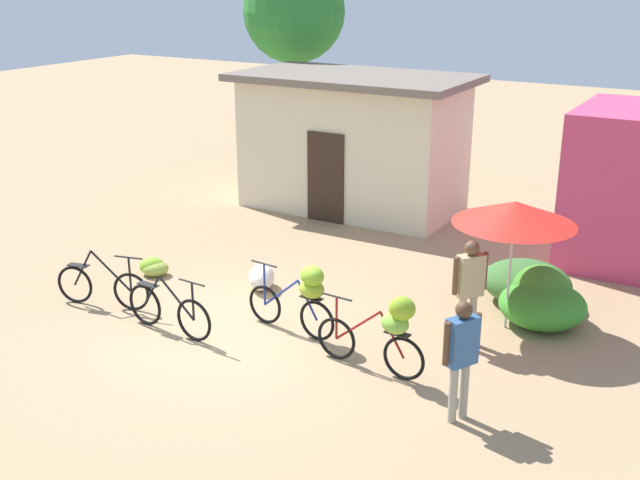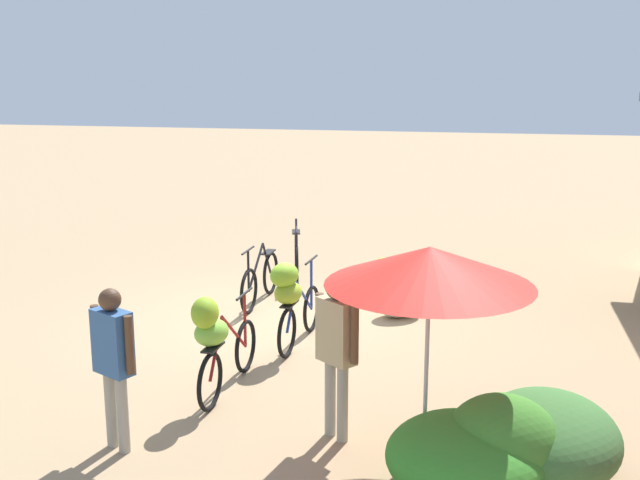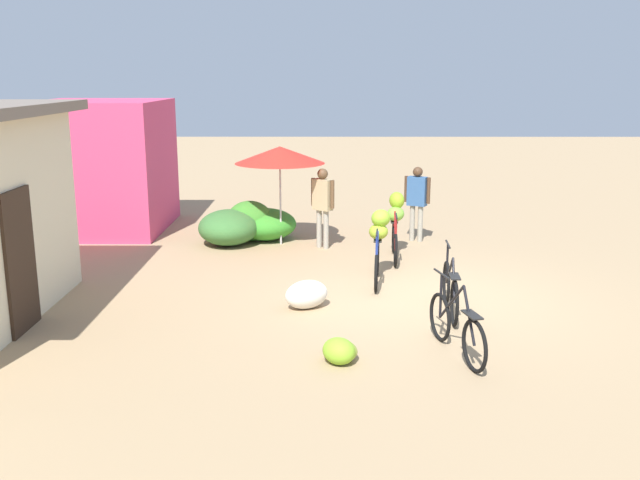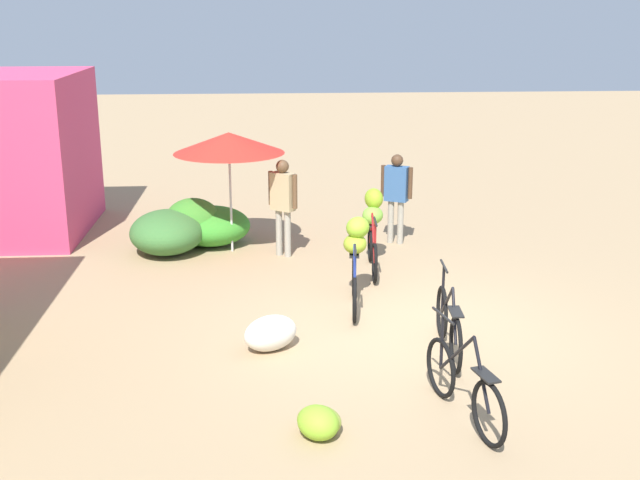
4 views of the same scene
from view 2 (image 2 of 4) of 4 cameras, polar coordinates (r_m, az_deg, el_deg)
name	(u,v)px [view 2 (image 2 of 4)]	position (r m, az deg, el deg)	size (l,w,h in m)	color
ground_plane	(270,321)	(11.38, -3.62, -5.85)	(60.00, 60.00, 0.00)	tan
hedge_bush_front_left	(548,437)	(7.56, 16.15, -13.51)	(1.49, 1.27, 0.73)	#3A6F33
hedge_bush_front_right	(502,444)	(7.19, 13.03, -14.16)	(0.94, 1.01, 0.87)	#3B842B
hedge_bush_mid	(466,458)	(7.12, 10.51, -15.19)	(1.36, 1.39, 0.67)	#368D2A
market_umbrella	(430,266)	(6.99, 7.92, -1.89)	(1.87, 1.87, 2.07)	beige
bicycle_leftmost	(296,256)	(13.55, -1.71, -1.14)	(1.69, 0.45, 0.98)	black
bicycle_near_pile	(260,280)	(12.10, -4.35, -2.89)	(1.71, 0.18, 0.97)	black
bicycle_center_loaded	(291,296)	(10.03, -2.08, -4.10)	(1.65, 0.47, 1.20)	black
bicycle_by_shop	(216,337)	(8.69, -7.50, -6.99)	(1.73, 0.45, 1.24)	black
banana_pile_on_ground	(385,269)	(13.59, 4.69, -2.07)	(0.71, 0.62, 0.33)	#93A83C
produce_sack	(399,302)	(11.52, 5.76, -4.50)	(0.70, 0.44, 0.44)	silver
person_vendor	(113,353)	(7.71, -14.71, -7.89)	(0.36, 0.52, 1.61)	gray
person_bystander	(337,341)	(7.66, 1.21, -7.32)	(0.40, 0.48, 1.66)	gray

